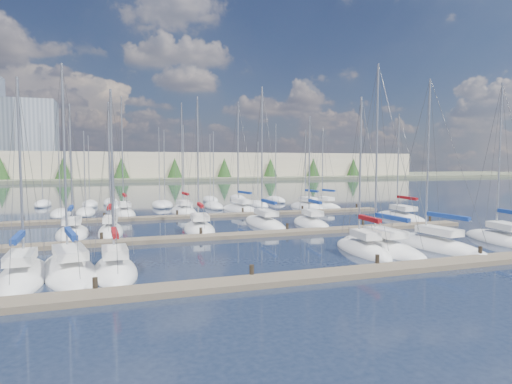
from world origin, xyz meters
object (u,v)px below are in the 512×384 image
object	(u,v)px
sailboat_j	(199,229)
sailboat_r	(325,206)
sailboat_a	(23,277)
sailboat_i	(111,231)
sailboat_d	(363,250)
sailboat_q	(308,207)
sailboat_c	(115,271)
sailboat_h	(72,233)
sailboat_b	(70,271)
sailboat_k	(265,223)
sailboat_o	(184,211)
sailboat_m	(401,218)
sailboat_p	(241,210)
sailboat_l	(311,224)
sailboat_g	(502,240)
sailboat_f	(434,245)
sailboat_n	(124,213)
sailboat_e	(381,247)

from	to	relation	value
sailboat_j	sailboat_r	size ratio (longest dim) A/B	1.09
sailboat_r	sailboat_j	bearing A→B (deg)	-152.68
sailboat_a	sailboat_i	distance (m)	15.28
sailboat_d	sailboat_q	bearing A→B (deg)	76.61
sailboat_i	sailboat_c	bearing A→B (deg)	-86.47
sailboat_h	sailboat_i	distance (m)	3.19
sailboat_b	sailboat_k	xyz separation A→B (m)	(17.13, 14.37, 0.02)
sailboat_b	sailboat_o	size ratio (longest dim) A/B	0.87
sailboat_b	sailboat_d	bearing A→B (deg)	-12.16
sailboat_i	sailboat_r	bearing A→B (deg)	27.49
sailboat_d	sailboat_r	xyz separation A→B (m)	(11.50, 27.61, 0.00)
sailboat_d	sailboat_i	bearing A→B (deg)	144.34
sailboat_m	sailboat_k	bearing A→B (deg)	-178.50
sailboat_h	sailboat_p	xyz separation A→B (m)	(19.44, 13.38, 0.00)
sailboat_b	sailboat_h	bearing A→B (deg)	82.67
sailboat_i	sailboat_l	bearing A→B (deg)	-1.49
sailboat_q	sailboat_p	bearing A→B (deg)	173.53
sailboat_r	sailboat_o	world-z (taller)	sailboat_o
sailboat_g	sailboat_q	size ratio (longest dim) A/B	1.16
sailboat_g	sailboat_o	bearing A→B (deg)	135.80
sailboat_g	sailboat_l	world-z (taller)	sailboat_g
sailboat_i	sailboat_f	xyz separation A→B (m)	(23.08, -14.59, -0.02)
sailboat_h	sailboat_k	size ratio (longest dim) A/B	0.83
sailboat_d	sailboat_g	distance (m)	12.87
sailboat_p	sailboat_o	xyz separation A→B (m)	(-7.47, 0.32, 0.01)
sailboat_d	sailboat_k	bearing A→B (deg)	102.79
sailboat_m	sailboat_h	size ratio (longest dim) A/B	1.03
sailboat_g	sailboat_n	bearing A→B (deg)	144.01
sailboat_p	sailboat_r	bearing A→B (deg)	-10.54
sailboat_k	sailboat_p	bearing A→B (deg)	84.31
sailboat_p	sailboat_m	bearing A→B (deg)	-53.38
sailboat_r	sailboat_h	bearing A→B (deg)	-164.67
sailboat_d	sailboat_g	world-z (taller)	sailboat_g
sailboat_a	sailboat_r	distance (m)	43.27
sailboat_c	sailboat_f	distance (m)	22.83
sailboat_l	sailboat_p	bearing A→B (deg)	106.46
sailboat_b	sailboat_h	xyz separation A→B (m)	(-0.95, 13.96, 0.01)
sailboat_g	sailboat_e	bearing A→B (deg)	-174.00
sailboat_a	sailboat_n	size ratio (longest dim) A/B	0.78
sailboat_n	sailboat_o	bearing A→B (deg)	-4.50
sailboat_g	sailboat_d	bearing A→B (deg)	-171.87
sailboat_a	sailboat_i	bearing A→B (deg)	70.43
sailboat_g	sailboat_p	bearing A→B (deg)	125.05
sailboat_e	sailboat_c	world-z (taller)	sailboat_e
sailboat_d	sailboat_f	bearing A→B (deg)	2.15
sailboat_l	sailboat_c	xyz separation A→B (m)	(-19.07, -13.49, 0.01)
sailboat_d	sailboat_n	xyz separation A→B (m)	(-15.53, 28.09, 0.01)
sailboat_b	sailboat_n	xyz separation A→B (m)	(3.76, 27.79, 0.03)
sailboat_o	sailboat_e	bearing A→B (deg)	-73.45
sailboat_n	sailboat_q	bearing A→B (deg)	-4.59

